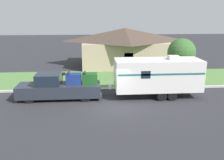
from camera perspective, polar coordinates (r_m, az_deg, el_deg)
The scene contains 8 objects.
ground_plane at distance 17.91m, azimuth -0.05°, elevation -5.80°, with size 120.00×120.00×0.00m, color #2D2D33.
curb_strip at distance 21.43m, azimuth -0.83°, elevation -2.05°, with size 80.00×0.30×0.14m.
lawn_strip at distance 24.94m, azimuth -1.37°, elevation 0.30°, with size 80.00×7.00×0.03m.
house_across_street at distance 31.21m, azimuth 2.92°, elevation 7.72°, with size 11.16×7.63×4.61m.
pickup_truck at distance 19.39m, azimuth -11.88°, elevation -1.64°, with size 6.34×1.92×2.07m.
travel_trailer at distance 19.65m, azimuth 10.38°, elevation 1.22°, with size 7.53×2.44×3.23m.
mailbox at distance 22.22m, azimuth -11.22°, elevation 0.89°, with size 0.48×0.20×1.36m.
tree_in_yard at distance 23.84m, azimuth 15.61°, elevation 6.09°, with size 2.57×2.57×4.18m.
Camera 1 is at (-1.30, -16.68, 6.39)m, focal length 40.00 mm.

